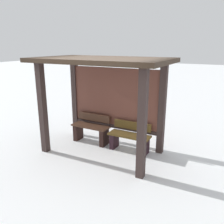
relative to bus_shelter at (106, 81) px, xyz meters
The scene contains 4 objects.
ground_plane 1.75m from the bus_shelter, 90.00° to the right, with size 60.00×60.00×0.00m, color white.
bus_shelter is the anchor object (origin of this frame).
bench_left_inside 1.52m from the bus_shelter, 161.70° to the left, with size 1.04×0.38×0.76m.
bench_center_inside 1.54m from the bus_shelter, 18.34° to the left, with size 1.04×0.38×0.72m.
Camera 1 is at (2.74, -4.58, 2.57)m, focal length 37.33 mm.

